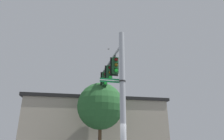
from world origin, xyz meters
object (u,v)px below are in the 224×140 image
at_px(traffic_light_mid_outer, 105,79).
at_px(traffic_light_nearest_pole, 115,66).
at_px(street_name_sign, 117,81).
at_px(bird_flying, 109,49).
at_px(traffic_light_mid_inner, 109,73).

bearing_deg(traffic_light_mid_outer, traffic_light_nearest_pole, 83.31).
bearing_deg(traffic_light_mid_outer, street_name_sign, 79.40).
bearing_deg(street_name_sign, traffic_light_nearest_pole, -109.03).
distance_m(traffic_light_nearest_pole, bird_flying, 5.95).
height_order(traffic_light_mid_inner, bird_flying, bird_flying).
distance_m(traffic_light_mid_inner, street_name_sign, 3.27).
relative_size(traffic_light_nearest_pole, traffic_light_mid_inner, 1.00).
bearing_deg(bird_flying, street_name_sign, 73.88).
relative_size(street_name_sign, bird_flying, 4.38).
distance_m(traffic_light_mid_outer, bird_flying, 3.92).
bearing_deg(traffic_light_nearest_pole, bird_flying, -105.26).
xyz_separation_m(traffic_light_nearest_pole, traffic_light_mid_outer, (-0.36, -3.06, 0.00)).
xyz_separation_m(traffic_light_mid_outer, street_name_sign, (0.83, 4.41, -1.40)).
bearing_deg(traffic_light_nearest_pole, traffic_light_mid_outer, -96.69).
height_order(traffic_light_nearest_pole, bird_flying, bird_flying).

